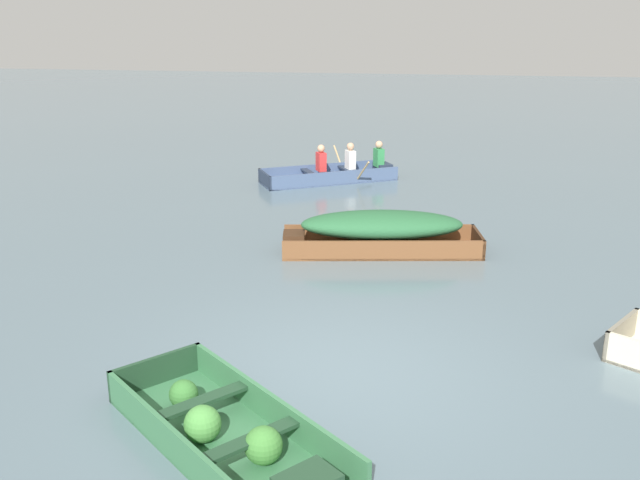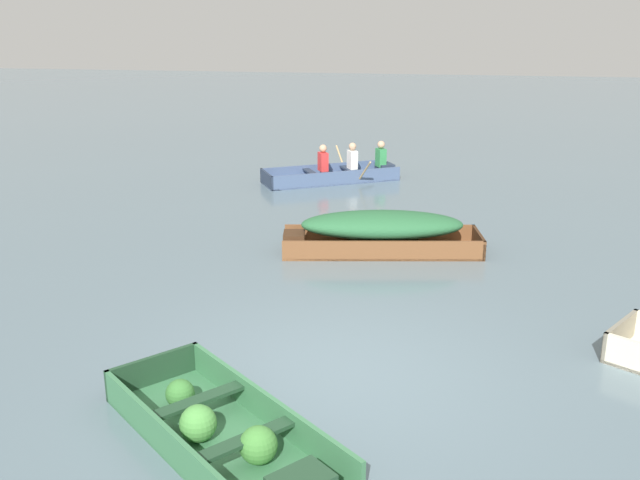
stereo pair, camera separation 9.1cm
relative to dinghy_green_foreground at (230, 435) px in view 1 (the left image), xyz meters
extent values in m
plane|color=slate|center=(0.85, 1.60, -0.15)|extent=(80.00, 80.00, 0.00)
cube|color=#387047|center=(-0.06, 0.06, -0.13)|extent=(2.85, 2.70, 0.04)
cube|color=#387047|center=(0.28, 0.45, 0.03)|extent=(2.17, 1.93, 0.36)
cube|color=#387047|center=(-0.40, -0.32, 0.03)|extent=(2.17, 1.93, 0.36)
cube|color=#1E3D27|center=(-1.11, 0.99, 0.03)|extent=(0.76, 0.84, 0.36)
cube|color=#1E3D27|center=(0.26, -0.22, 0.12)|extent=(0.77, 0.84, 0.04)
cube|color=#1E3D27|center=(-0.38, 0.35, 0.12)|extent=(0.77, 0.84, 0.04)
sphere|color=#428438|center=(0.37, -0.20, 0.07)|extent=(0.35, 0.35, 0.35)
sphere|color=#4C9342|center=(-0.27, 0.04, 0.07)|extent=(0.35, 0.35, 0.35)
sphere|color=#387533|center=(-0.65, 0.58, 0.04)|extent=(0.30, 0.30, 0.30)
cube|color=brown|center=(0.93, 5.95, -0.13)|extent=(3.44, 1.51, 0.04)
cube|color=brown|center=(1.00, 5.50, 0.02)|extent=(3.29, 0.60, 0.34)
cube|color=brown|center=(0.85, 6.41, 0.02)|extent=(3.29, 0.60, 0.34)
cube|color=#3F2716|center=(2.54, 6.23, 0.02)|extent=(0.21, 0.96, 0.34)
cube|color=#3F2716|center=(-0.53, 5.71, 0.04)|extent=(0.43, 0.49, 0.31)
cube|color=#3F2716|center=(0.44, 5.87, 0.11)|extent=(0.30, 0.88, 0.04)
cube|color=#3F2716|center=(1.42, 6.04, 0.11)|extent=(0.30, 0.88, 0.04)
ellipsoid|color=#286038|center=(0.93, 5.95, 0.33)|extent=(2.84, 1.36, 0.46)
cube|color=gray|center=(4.08, 2.78, 0.04)|extent=(0.57, 0.83, 0.38)
cube|color=#475B7F|center=(-0.75, 10.99, -0.13)|extent=(3.27, 2.41, 0.04)
cube|color=#475B7F|center=(-0.97, 11.39, 0.02)|extent=(2.82, 1.61, 0.33)
cube|color=#475B7F|center=(-0.52, 10.59, 0.02)|extent=(2.82, 1.61, 0.33)
cube|color=#273246|center=(-2.13, 10.22, 0.02)|extent=(0.52, 0.87, 0.33)
cube|color=#273246|center=(0.49, 11.68, 0.04)|extent=(0.53, 0.56, 0.30)
cube|color=#273246|center=(-0.33, 11.22, 0.10)|extent=(0.56, 0.84, 0.04)
cube|color=#273246|center=(-1.17, 10.75, 0.10)|extent=(0.56, 0.84, 0.04)
cube|color=red|center=(-0.91, 10.90, 0.34)|extent=(0.29, 0.33, 0.44)
sphere|color=tan|center=(-0.91, 10.90, 0.66)|extent=(0.18, 0.18, 0.18)
cube|color=white|center=(-0.26, 11.26, 0.34)|extent=(0.29, 0.33, 0.44)
sphere|color=tan|center=(-0.26, 11.26, 0.66)|extent=(0.18, 0.18, 0.18)
cube|color=#338C4C|center=(0.40, 11.63, 0.34)|extent=(0.29, 0.33, 0.44)
sphere|color=tan|center=(0.40, 11.63, 0.66)|extent=(0.18, 0.18, 0.18)
cylinder|color=tan|center=(-0.64, 11.95, 0.23)|extent=(0.35, 0.58, 0.55)
cylinder|color=tan|center=(0.12, 10.58, 0.23)|extent=(0.35, 0.58, 0.55)
camera|label=1|loc=(1.76, -5.52, 3.76)|focal=40.00mm
camera|label=2|loc=(1.85, -5.51, 3.76)|focal=40.00mm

